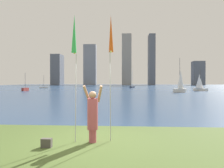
% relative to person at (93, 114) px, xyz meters
% --- Properties ---
extents(ground, '(120.00, 138.00, 0.12)m').
position_rel_person_xyz_m(ground, '(-0.11, 51.10, -0.95)').
color(ground, '#475B28').
extents(person, '(0.67, 0.49, 1.82)m').
position_rel_person_xyz_m(person, '(0.00, 0.00, 0.00)').
color(person, '#B24C59').
rests_on(person, ground).
extents(kite_flag_left, '(0.16, 0.40, 4.05)m').
position_rel_person_xyz_m(kite_flag_left, '(-0.56, -0.12, 2.44)').
color(kite_flag_left, '#B2B2B7').
rests_on(kite_flag_left, ground).
extents(kite_flag_right, '(0.16, 0.63, 4.16)m').
position_rel_person_xyz_m(kite_flag_right, '(0.56, 0.39, 2.54)').
color(kite_flag_right, '#B2B2B7').
rests_on(kite_flag_right, ground).
extents(bag, '(0.30, 0.16, 0.26)m').
position_rel_person_xyz_m(bag, '(-1.28, -0.59, -0.76)').
color(bag, '#4C4742').
rests_on(bag, ground).
extents(sailboat_1, '(2.35, 1.83, 6.06)m').
position_rel_person_xyz_m(sailboat_1, '(10.80, 30.42, 0.94)').
color(sailboat_1, white).
rests_on(sailboat_1, ground).
extents(sailboat_2, '(2.32, 2.97, 4.33)m').
position_rel_person_xyz_m(sailboat_2, '(16.19, 36.34, 0.78)').
color(sailboat_2, white).
rests_on(sailboat_2, ground).
extents(sailboat_3, '(2.37, 1.43, 3.56)m').
position_rel_person_xyz_m(sailboat_3, '(-21.92, 51.12, -0.64)').
color(sailboat_3, silver).
rests_on(sailboat_3, ground).
extents(sailboat_5, '(1.63, 2.88, 5.69)m').
position_rel_person_xyz_m(sailboat_5, '(3.27, 54.39, -0.54)').
color(sailboat_5, '#333D51').
rests_on(sailboat_5, ground).
extents(sailboat_7, '(0.79, 1.77, 3.65)m').
position_rel_person_xyz_m(sailboat_7, '(-19.04, 34.20, -0.54)').
color(sailboat_7, maroon).
rests_on(sailboat_7, ground).
extents(skyline_tower_0, '(4.93, 7.86, 15.81)m').
position_rel_person_xyz_m(skyline_tower_0, '(-34.05, 99.95, 7.01)').
color(skyline_tower_0, '#565B66').
rests_on(skyline_tower_0, ground).
extents(skyline_tower_1, '(6.61, 3.41, 21.44)m').
position_rel_person_xyz_m(skyline_tower_1, '(-17.33, 102.90, 9.83)').
color(skyline_tower_1, gray).
rests_on(skyline_tower_1, ground).
extents(skyline_tower_2, '(4.85, 6.56, 26.12)m').
position_rel_person_xyz_m(skyline_tower_2, '(2.12, 101.62, 12.17)').
color(skyline_tower_2, gray).
rests_on(skyline_tower_2, ground).
extents(skyline_tower_3, '(3.11, 6.92, 25.83)m').
position_rel_person_xyz_m(skyline_tower_3, '(14.91, 101.20, 12.02)').
color(skyline_tower_3, '#565B66').
rests_on(skyline_tower_3, ground).
extents(skyline_tower_4, '(5.43, 4.96, 11.97)m').
position_rel_person_xyz_m(skyline_tower_4, '(37.89, 99.78, 5.09)').
color(skyline_tower_4, '#565B66').
rests_on(skyline_tower_4, ground).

